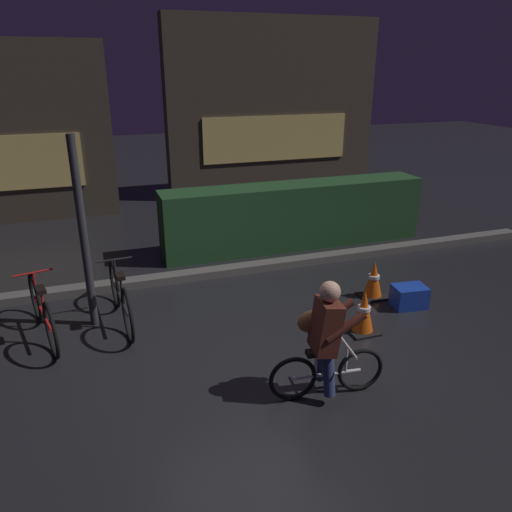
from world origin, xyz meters
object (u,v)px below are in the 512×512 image
Objects in this scene: traffic_cone_near at (364,312)px; blue_crate at (409,296)px; cyclist at (325,339)px; traffic_cone_far at (374,280)px; street_post at (83,235)px; parked_bike_center_left at (121,297)px; parked_bike_left_mid at (42,312)px.

blue_crate is at bearing 22.76° from traffic_cone_near.
cyclist reaches higher than traffic_cone_near.
traffic_cone_far is 0.54m from blue_crate.
blue_crate is (4.09, -0.90, -1.04)m from street_post.
parked_bike_center_left is 3.05m from traffic_cone_near.
cyclist is (-1.02, -0.96, 0.36)m from traffic_cone_near.
parked_bike_left_mid reaches higher than blue_crate.
parked_bike_left_mid reaches higher than traffic_cone_far.
traffic_cone_far is (4.36, -0.31, -0.09)m from parked_bike_left_mid.
parked_bike_center_left is (0.35, -0.07, -0.84)m from street_post.
blue_crate is at bearing -107.04° from parked_bike_center_left.
street_post is 4.31m from blue_crate.
traffic_cone_far is 0.44× the size of cyclist.
parked_bike_left_mid is 4.37m from traffic_cone_far.
parked_bike_center_left is 3.84m from blue_crate.
traffic_cone_near reaches higher than traffic_cone_far.
street_post reaches higher than traffic_cone_near.
traffic_cone_far is (0.65, 0.83, -0.01)m from traffic_cone_near.
traffic_cone_near is at bearing -128.09° from traffic_cone_far.
traffic_cone_far is 1.23× the size of blue_crate.
parked_bike_center_left is at bearing -11.64° from street_post.
parked_bike_center_left reaches higher than blue_crate.
cyclist reaches higher than blue_crate.
traffic_cone_near is at bearing -118.33° from parked_bike_center_left.
blue_crate is (0.95, 0.40, -0.12)m from traffic_cone_near.
parked_bike_left_mid is at bearing -164.08° from street_post.
cyclist is (-1.67, -1.79, 0.37)m from traffic_cone_far.
traffic_cone_far is at bearing -7.09° from street_post.
parked_bike_center_left is 3.10× the size of traffic_cone_far.
cyclist is (2.69, -2.10, 0.28)m from parked_bike_left_mid.
street_post is at bearing 139.67° from cyclist.
traffic_cone_near reaches higher than blue_crate.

